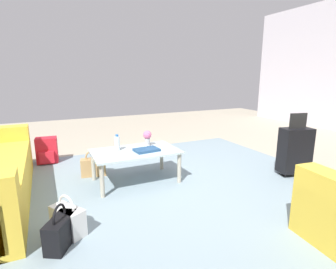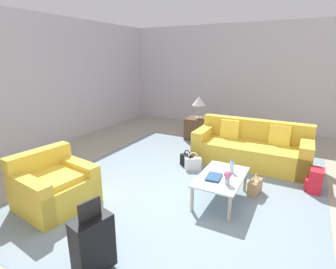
{
  "view_description": "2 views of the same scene",
  "coord_description": "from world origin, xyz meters",
  "px_view_note": "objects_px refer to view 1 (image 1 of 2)",
  "views": [
    {
      "loc": [
        1.38,
        2.51,
        1.33
      ],
      "look_at": [
        0.01,
        -0.37,
        0.61
      ],
      "focal_mm": 28.0,
      "sensor_mm": 36.0,
      "label": 1
    },
    {
      "loc": [
        -3.18,
        -1.49,
        2.15
      ],
      "look_at": [
        0.15,
        0.29,
        1.02
      ],
      "focal_mm": 28.0,
      "sensor_mm": 36.0,
      "label": 2
    }
  ],
  "objects_px": {
    "handbag_black": "(61,231)",
    "backpack_red": "(47,151)",
    "suitcase_black": "(295,150)",
    "coffee_table": "(135,154)",
    "coffee_table_book": "(147,150)",
    "water_bottle": "(117,143)",
    "handbag_tan": "(93,167)",
    "flower_vase": "(147,137)",
    "handbag_white": "(68,220)"
  },
  "relations": [
    {
      "from": "flower_vase",
      "to": "handbag_tan",
      "type": "relative_size",
      "value": 0.57
    },
    {
      "from": "coffee_table_book",
      "to": "suitcase_black",
      "type": "xyz_separation_m",
      "value": [
        -1.88,
        0.62,
        -0.07
      ]
    },
    {
      "from": "coffee_table_book",
      "to": "handbag_black",
      "type": "bearing_deg",
      "value": 34.84
    },
    {
      "from": "coffee_table",
      "to": "handbag_white",
      "type": "xyz_separation_m",
      "value": [
        0.89,
        0.83,
        -0.23
      ]
    },
    {
      "from": "coffee_table_book",
      "to": "flower_vase",
      "type": "distance_m",
      "value": 0.27
    },
    {
      "from": "coffee_table_book",
      "to": "suitcase_black",
      "type": "relative_size",
      "value": 0.35
    },
    {
      "from": "handbag_white",
      "to": "handbag_black",
      "type": "relative_size",
      "value": 1.0
    },
    {
      "from": "suitcase_black",
      "to": "handbag_black",
      "type": "distance_m",
      "value": 2.97
    },
    {
      "from": "coffee_table",
      "to": "handbag_black",
      "type": "xyz_separation_m",
      "value": [
        0.95,
        0.98,
        -0.23
      ]
    },
    {
      "from": "handbag_white",
      "to": "backpack_red",
      "type": "bearing_deg",
      "value": -86.91
    },
    {
      "from": "suitcase_black",
      "to": "backpack_red",
      "type": "xyz_separation_m",
      "value": [
        3.0,
        -1.99,
        -0.16
      ]
    },
    {
      "from": "coffee_table",
      "to": "backpack_red",
      "type": "distance_m",
      "value": 1.64
    },
    {
      "from": "coffee_table",
      "to": "handbag_black",
      "type": "bearing_deg",
      "value": 45.92
    },
    {
      "from": "suitcase_black",
      "to": "coffee_table_book",
      "type": "bearing_deg",
      "value": -18.25
    },
    {
      "from": "coffee_table",
      "to": "backpack_red",
      "type": "xyz_separation_m",
      "value": [
        1.0,
        -1.29,
        -0.17
      ]
    },
    {
      "from": "flower_vase",
      "to": "coffee_table",
      "type": "bearing_deg",
      "value": 34.29
    },
    {
      "from": "water_bottle",
      "to": "coffee_table_book",
      "type": "xyz_separation_m",
      "value": [
        -0.32,
        0.18,
        -0.08
      ]
    },
    {
      "from": "coffee_table",
      "to": "coffee_table_book",
      "type": "relative_size",
      "value": 3.59
    },
    {
      "from": "coffee_table",
      "to": "flower_vase",
      "type": "height_order",
      "value": "flower_vase"
    },
    {
      "from": "flower_vase",
      "to": "backpack_red",
      "type": "height_order",
      "value": "flower_vase"
    },
    {
      "from": "water_bottle",
      "to": "coffee_table",
      "type": "bearing_deg",
      "value": 153.43
    },
    {
      "from": "coffee_table_book",
      "to": "backpack_red",
      "type": "bearing_deg",
      "value": -55.98
    },
    {
      "from": "flower_vase",
      "to": "suitcase_black",
      "type": "height_order",
      "value": "suitcase_black"
    },
    {
      "from": "suitcase_black",
      "to": "water_bottle",
      "type": "bearing_deg",
      "value": -19.98
    },
    {
      "from": "coffee_table_book",
      "to": "flower_vase",
      "type": "xyz_separation_m",
      "value": [
        -0.1,
        -0.23,
        0.11
      ]
    },
    {
      "from": "coffee_table_book",
      "to": "water_bottle",
      "type": "bearing_deg",
      "value": -34.64
    },
    {
      "from": "coffee_table",
      "to": "coffee_table_book",
      "type": "bearing_deg",
      "value": 146.31
    },
    {
      "from": "handbag_white",
      "to": "handbag_black",
      "type": "distance_m",
      "value": 0.17
    },
    {
      "from": "flower_vase",
      "to": "handbag_white",
      "type": "xyz_separation_m",
      "value": [
        1.11,
        0.98,
        -0.41
      ]
    },
    {
      "from": "handbag_black",
      "to": "backpack_red",
      "type": "height_order",
      "value": "backpack_red"
    },
    {
      "from": "handbag_white",
      "to": "handbag_tan",
      "type": "bearing_deg",
      "value": -108.87
    },
    {
      "from": "handbag_tan",
      "to": "coffee_table_book",
      "type": "bearing_deg",
      "value": 138.01
    },
    {
      "from": "coffee_table",
      "to": "backpack_red",
      "type": "relative_size",
      "value": 2.65
    },
    {
      "from": "backpack_red",
      "to": "water_bottle",
      "type": "bearing_deg",
      "value": 123.95
    },
    {
      "from": "suitcase_black",
      "to": "handbag_tan",
      "type": "height_order",
      "value": "suitcase_black"
    },
    {
      "from": "backpack_red",
      "to": "handbag_black",
      "type": "bearing_deg",
      "value": 91.24
    },
    {
      "from": "handbag_black",
      "to": "backpack_red",
      "type": "xyz_separation_m",
      "value": [
        0.05,
        -2.27,
        0.06
      ]
    },
    {
      "from": "water_bottle",
      "to": "handbag_white",
      "type": "relative_size",
      "value": 0.57
    },
    {
      "from": "coffee_table",
      "to": "handbag_black",
      "type": "relative_size",
      "value": 2.96
    },
    {
      "from": "suitcase_black",
      "to": "handbag_tan",
      "type": "relative_size",
      "value": 2.37
    },
    {
      "from": "suitcase_black",
      "to": "handbag_white",
      "type": "xyz_separation_m",
      "value": [
        2.89,
        0.13,
        -0.23
      ]
    },
    {
      "from": "handbag_white",
      "to": "coffee_table_book",
      "type": "bearing_deg",
      "value": -143.3
    },
    {
      "from": "handbag_black",
      "to": "backpack_red",
      "type": "distance_m",
      "value": 2.27
    },
    {
      "from": "suitcase_black",
      "to": "handbag_white",
      "type": "distance_m",
      "value": 2.9
    },
    {
      "from": "water_bottle",
      "to": "suitcase_black",
      "type": "distance_m",
      "value": 2.35
    },
    {
      "from": "coffee_table",
      "to": "suitcase_black",
      "type": "height_order",
      "value": "suitcase_black"
    },
    {
      "from": "coffee_table_book",
      "to": "flower_vase",
      "type": "relative_size",
      "value": 1.44
    },
    {
      "from": "coffee_table",
      "to": "handbag_white",
      "type": "height_order",
      "value": "coffee_table"
    },
    {
      "from": "suitcase_black",
      "to": "backpack_red",
      "type": "bearing_deg",
      "value": -33.54
    },
    {
      "from": "water_bottle",
      "to": "coffee_table_book",
      "type": "bearing_deg",
      "value": 150.64
    }
  ]
}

